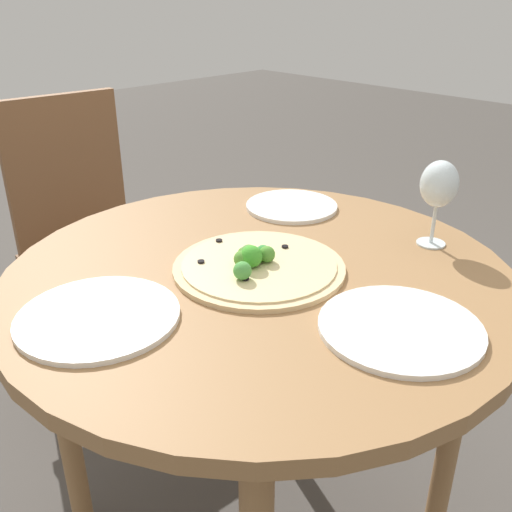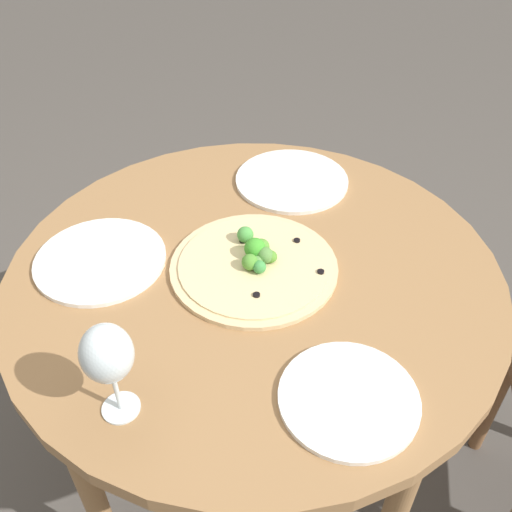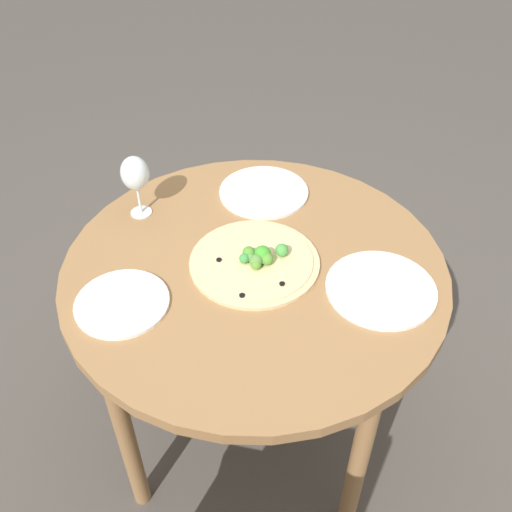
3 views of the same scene
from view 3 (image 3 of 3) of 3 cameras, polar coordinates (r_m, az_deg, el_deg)
name	(u,v)px [view 3 (image 3 of 3)]	position (r m, az deg, el deg)	size (l,w,h in m)	color
ground_plane	(255,420)	(2.07, -0.11, -16.12)	(12.00, 12.00, 0.00)	#4C4742
dining_table	(255,285)	(1.55, -0.15, -2.97)	(1.01, 1.01, 0.74)	olive
pizza	(257,262)	(1.48, 0.08, -0.56)	(0.34, 0.34, 0.06)	#DBBC89
wine_glass	(135,174)	(1.62, -12.01, 7.99)	(0.08, 0.08, 0.19)	silver
plate_near	(264,192)	(1.74, 0.78, 6.44)	(0.27, 0.27, 0.01)	white
plate_far	(122,303)	(1.42, -13.25, -4.60)	(0.23, 0.23, 0.01)	white
plate_side	(381,289)	(1.45, 12.38, -3.21)	(0.28, 0.28, 0.01)	white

